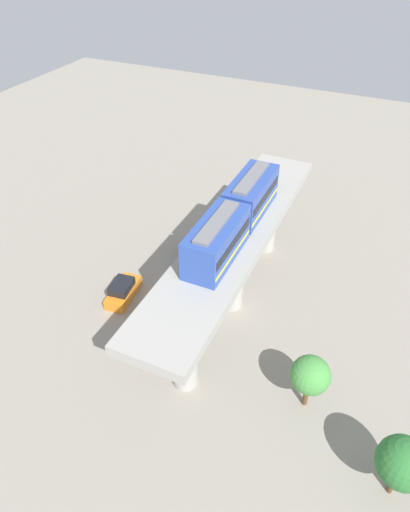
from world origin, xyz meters
The scene contains 7 objects.
ground_plane centered at (0.00, 0.00, 0.00)m, with size 120.00×120.00×0.00m, color gray.
viaduct centered at (0.00, 0.00, 5.90)m, with size 5.20×28.00×7.85m.
train centered at (0.00, 0.17, 9.38)m, with size 2.64×13.55×3.24m.
parked_car_blue centered at (6.06, -4.67, 0.74)m, with size 2.67×4.49×1.76m.
parked_car_orange centered at (9.18, 3.23, 0.74)m, with size 2.32×4.40×1.76m.
tree_near_viaduct centered at (-8.54, 7.26, 3.20)m, with size 2.75×2.75×4.60m.
tree_mid_lot centered at (-14.84, 11.08, 3.30)m, with size 3.12×3.12×4.88m.
Camera 1 is at (-10.09, 27.60, 28.44)m, focal length 32.06 mm.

